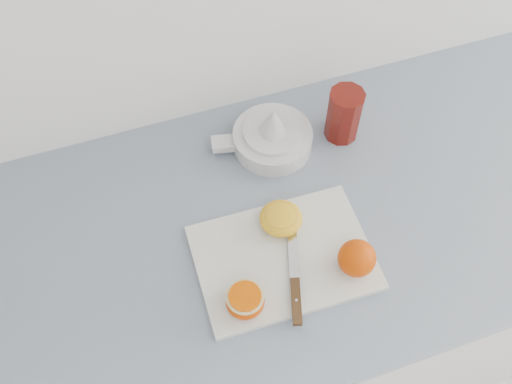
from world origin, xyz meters
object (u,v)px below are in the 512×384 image
at_px(half_orange, 245,301).
at_px(red_tumbler, 344,116).
at_px(cutting_board, 284,258).
at_px(counter, 321,292).
at_px(citrus_juicer, 272,136).

xyz_separation_m(half_orange, red_tumbler, (0.31, 0.30, 0.02)).
bearing_deg(red_tumbler, cutting_board, -132.47).
relative_size(counter, red_tumbler, 22.56).
bearing_deg(counter, cutting_board, -151.84).
relative_size(cutting_board, red_tumbler, 2.66).
xyz_separation_m(half_orange, citrus_juicer, (0.16, 0.31, -0.00)).
bearing_deg(counter, half_orange, -149.17).
xyz_separation_m(citrus_juicer, red_tumbler, (0.15, -0.02, 0.02)).
xyz_separation_m(counter, cutting_board, (-0.15, -0.08, 0.45)).
height_order(cutting_board, half_orange, half_orange).
height_order(counter, red_tumbler, red_tumbler).
relative_size(cutting_board, half_orange, 4.74).
distance_m(citrus_juicer, red_tumbler, 0.15).
height_order(cutting_board, citrus_juicer, citrus_juicer).
height_order(counter, cutting_board, cutting_board).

